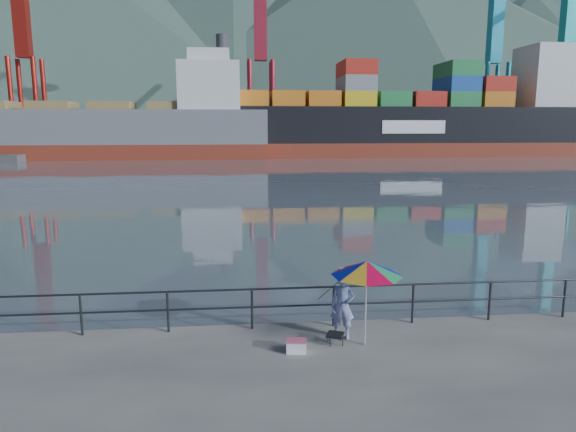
# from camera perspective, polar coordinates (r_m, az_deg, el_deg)

# --- Properties ---
(harbor_water) EXTENTS (500.00, 280.00, 0.00)m
(harbor_water) POSITION_cam_1_polar(r_m,az_deg,el_deg) (140.21, -5.90, 8.10)
(harbor_water) COLOR slate
(harbor_water) RESTS_ON ground
(far_dock) EXTENTS (200.00, 40.00, 0.40)m
(far_dock) POSITION_cam_1_polar(r_m,az_deg,el_deg) (103.66, -0.42, 7.44)
(far_dock) COLOR #514F4C
(far_dock) RESTS_ON ground
(guardrail) EXTENTS (22.00, 0.06, 1.03)m
(guardrail) POSITION_cam_1_polar(r_m,az_deg,el_deg) (12.63, -8.63, -10.26)
(guardrail) COLOR #2D3033
(guardrail) RESTS_ON ground
(mountains) EXTENTS (600.00, 332.80, 80.00)m
(mountains) POSITION_cam_1_polar(r_m,az_deg,el_deg) (223.29, 4.55, 18.01)
(mountains) COLOR #385147
(mountains) RESTS_ON ground
(port_cranes) EXTENTS (116.00, 28.00, 38.40)m
(port_cranes) POSITION_cam_1_polar(r_m,az_deg,el_deg) (99.49, 12.72, 16.32)
(port_cranes) COLOR #B21E16
(port_cranes) RESTS_ON ground
(container_stacks) EXTENTS (58.00, 5.40, 7.80)m
(container_stacks) POSITION_cam_1_polar(r_m,az_deg,el_deg) (109.46, 13.32, 9.01)
(container_stacks) COLOR red
(container_stacks) RESTS_ON ground
(fisherman) EXTENTS (0.64, 0.52, 1.53)m
(fisherman) POSITION_cam_1_polar(r_m,az_deg,el_deg) (12.08, 6.08, -9.92)
(fisherman) COLOR #28329C
(fisherman) RESTS_ON ground
(beach_umbrella) EXTENTS (1.94, 1.94, 1.95)m
(beach_umbrella) POSITION_cam_1_polar(r_m,az_deg,el_deg) (11.45, 8.75, -5.78)
(beach_umbrella) COLOR white
(beach_umbrella) RESTS_ON ground
(folding_stool) EXTENTS (0.48, 0.48, 0.24)m
(folding_stool) POSITION_cam_1_polar(r_m,az_deg,el_deg) (11.98, 5.26, -13.39)
(folding_stool) COLOR black
(folding_stool) RESTS_ON ground
(cooler_bag) EXTENTS (0.46, 0.33, 0.25)m
(cooler_bag) POSITION_cam_1_polar(r_m,az_deg,el_deg) (11.54, 0.93, -14.32)
(cooler_bag) COLOR white
(cooler_bag) RESTS_ON ground
(fishing_rod) EXTENTS (0.44, 1.61, 1.17)m
(fishing_rod) POSITION_cam_1_polar(r_m,az_deg,el_deg) (13.22, 4.79, -11.65)
(fishing_rod) COLOR black
(fishing_rod) RESTS_ON ground
(bulk_carrier) EXTENTS (46.88, 8.11, 14.50)m
(bulk_carrier) POSITION_cam_1_polar(r_m,az_deg,el_deg) (81.71, -17.87, 9.18)
(bulk_carrier) COLOR maroon
(bulk_carrier) RESTS_ON ground
(container_ship) EXTENTS (62.30, 10.38, 18.10)m
(container_ship) POSITION_cam_1_polar(r_m,az_deg,el_deg) (88.30, 13.74, 10.46)
(container_ship) COLOR maroon
(container_ship) RESTS_ON ground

